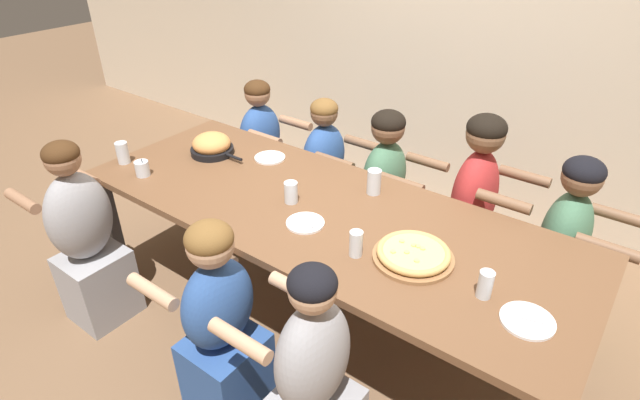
{
  "coord_description": "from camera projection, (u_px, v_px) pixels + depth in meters",
  "views": [
    {
      "loc": [
        1.32,
        -1.77,
        2.16
      ],
      "look_at": [
        0.0,
        0.0,
        0.84
      ],
      "focal_mm": 28.0,
      "sensor_mm": 36.0,
      "label": 1
    }
  ],
  "objects": [
    {
      "name": "ground_plane",
      "position": [
        320.0,
        319.0,
        3.0
      ],
      "size": [
        18.0,
        18.0,
        0.0
      ],
      "primitive_type": "plane",
      "color": "brown",
      "rests_on": "ground"
    },
    {
      "name": "dining_table",
      "position": [
        320.0,
        219.0,
        2.63
      ],
      "size": [
        2.73,
        1.02,
        0.79
      ],
      "color": "brown",
      "rests_on": "ground"
    },
    {
      "name": "pizza_board_main",
      "position": [
        413.0,
        254.0,
        2.21
      ],
      "size": [
        0.36,
        0.36,
        0.05
      ],
      "color": "#996B42",
      "rests_on": "dining_table"
    },
    {
      "name": "skillet_bowl",
      "position": [
        212.0,
        146.0,
        3.13
      ],
      "size": [
        0.39,
        0.27,
        0.14
      ],
      "color": "black",
      "rests_on": "dining_table"
    },
    {
      "name": "empty_plate_a",
      "position": [
        270.0,
        158.0,
        3.09
      ],
      "size": [
        0.19,
        0.19,
        0.02
      ],
      "color": "white",
      "rests_on": "dining_table"
    },
    {
      "name": "empty_plate_b",
      "position": [
        527.0,
        321.0,
        1.89
      ],
      "size": [
        0.21,
        0.21,
        0.02
      ],
      "color": "white",
      "rests_on": "dining_table"
    },
    {
      "name": "empty_plate_c",
      "position": [
        305.0,
        223.0,
        2.47
      ],
      "size": [
        0.19,
        0.19,
        0.02
      ],
      "color": "white",
      "rests_on": "dining_table"
    },
    {
      "name": "cocktail_glass_blue",
      "position": [
        142.0,
        169.0,
        2.89
      ],
      "size": [
        0.08,
        0.08,
        0.11
      ],
      "color": "silver",
      "rests_on": "dining_table"
    },
    {
      "name": "drinking_glass_a",
      "position": [
        291.0,
        192.0,
        2.62
      ],
      "size": [
        0.07,
        0.07,
        0.12
      ],
      "color": "silver",
      "rests_on": "dining_table"
    },
    {
      "name": "drinking_glass_b",
      "position": [
        374.0,
        182.0,
        2.7
      ],
      "size": [
        0.08,
        0.08,
        0.14
      ],
      "color": "silver",
      "rests_on": "dining_table"
    },
    {
      "name": "drinking_glass_c",
      "position": [
        356.0,
        245.0,
        2.23
      ],
      "size": [
        0.06,
        0.06,
        0.12
      ],
      "color": "silver",
      "rests_on": "dining_table"
    },
    {
      "name": "drinking_glass_d",
      "position": [
        123.0,
        153.0,
        3.01
      ],
      "size": [
        0.07,
        0.07,
        0.13
      ],
      "color": "silver",
      "rests_on": "dining_table"
    },
    {
      "name": "drinking_glass_e",
      "position": [
        485.0,
        284.0,
        1.99
      ],
      "size": [
        0.06,
        0.06,
        0.12
      ],
      "color": "silver",
      "rests_on": "dining_table"
    },
    {
      "name": "diner_far_midright",
      "position": [
        471.0,
        218.0,
        2.92
      ],
      "size": [
        0.51,
        0.4,
        1.21
      ],
      "rotation": [
        0.0,
        0.0,
        -1.57
      ],
      "color": "#B22D2D",
      "rests_on": "ground"
    },
    {
      "name": "diner_near_center",
      "position": [
        221.0,
        331.0,
        2.25
      ],
      "size": [
        0.51,
        0.4,
        1.08
      ],
      "rotation": [
        0.0,
        0.0,
        1.57
      ],
      "color": "#2D5193",
      "rests_on": "ground"
    },
    {
      "name": "diner_far_midleft",
      "position": [
        324.0,
        179.0,
        3.51
      ],
      "size": [
        0.51,
        0.4,
        1.07
      ],
      "rotation": [
        0.0,
        0.0,
        -1.57
      ],
      "color": "#2D5193",
      "rests_on": "ground"
    },
    {
      "name": "diner_near_left",
      "position": [
        87.0,
        244.0,
        2.79
      ],
      "size": [
        0.51,
        0.4,
        1.14
      ],
      "rotation": [
        0.0,
        0.0,
        1.57
      ],
      "color": "#99999E",
      "rests_on": "ground"
    },
    {
      "name": "diner_far_right",
      "position": [
        559.0,
        257.0,
        2.69
      ],
      "size": [
        0.51,
        0.4,
        1.11
      ],
      "rotation": [
        0.0,
        0.0,
        -1.57
      ],
      "color": "#477556",
      "rests_on": "ground"
    },
    {
      "name": "diner_far_center",
      "position": [
        383.0,
        196.0,
        3.25
      ],
      "size": [
        0.51,
        0.4,
        1.1
      ],
      "rotation": [
        0.0,
        0.0,
        -1.57
      ],
      "color": "#477556",
      "rests_on": "ground"
    },
    {
      "name": "diner_near_midright",
      "position": [
        313.0,
        388.0,
        1.98
      ],
      "size": [
        0.51,
        0.4,
        1.11
      ],
      "rotation": [
        0.0,
        0.0,
        1.57
      ],
      "color": "#99999E",
      "rests_on": "ground"
    },
    {
      "name": "diner_far_left",
      "position": [
        262.0,
        156.0,
        3.81
      ],
      "size": [
        0.51,
        0.4,
        1.08
      ],
      "rotation": [
        0.0,
        0.0,
        -1.57
      ],
      "color": "#2D5193",
      "rests_on": "ground"
    }
  ]
}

